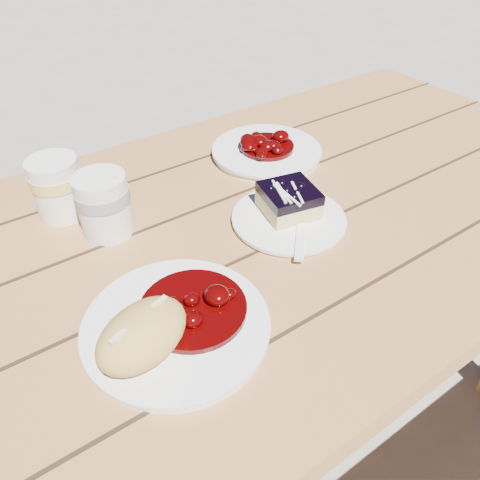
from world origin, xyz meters
TOP-DOWN VIEW (x-y plane):
  - ground at (0.00, 0.00)m, footprint 60.00×60.00m
  - picnic_table at (0.00, -0.00)m, footprint 2.00×1.55m
  - main_plate at (-0.04, -0.15)m, footprint 0.25×0.25m
  - goulash_stew at (-0.01, -0.15)m, footprint 0.15×0.15m
  - bread_roll at (-0.09, -0.17)m, footprint 0.15×0.12m
  - dessert_plate at (0.25, -0.05)m, footprint 0.20×0.20m
  - blueberry_cake at (0.26, -0.03)m, footprint 0.11×0.11m
  - fork_dessert at (0.23, -0.10)m, footprint 0.13×0.13m
  - coffee_cup at (-0.03, 0.11)m, footprint 0.09×0.09m
  - second_plate at (0.36, 0.17)m, footprint 0.23×0.23m
  - second_stew at (0.36, 0.17)m, footprint 0.12×0.12m
  - second_cup at (-0.07, 0.21)m, footprint 0.09×0.09m

SIDE VIEW (x-z plane):
  - ground at x=0.00m, z-range 0.00..0.00m
  - picnic_table at x=0.00m, z-range 0.21..0.96m
  - dessert_plate at x=0.25m, z-range 0.75..0.76m
  - main_plate at x=-0.04m, z-range 0.75..0.77m
  - second_plate at x=0.36m, z-range 0.75..0.77m
  - fork_dessert at x=0.23m, z-range 0.76..0.76m
  - blueberry_cake at x=0.26m, z-range 0.76..0.81m
  - goulash_stew at x=-0.01m, z-range 0.77..0.81m
  - second_stew at x=0.36m, z-range 0.77..0.81m
  - bread_roll at x=-0.09m, z-range 0.77..0.83m
  - coffee_cup at x=-0.03m, z-range 0.75..0.86m
  - second_cup at x=-0.07m, z-range 0.75..0.86m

